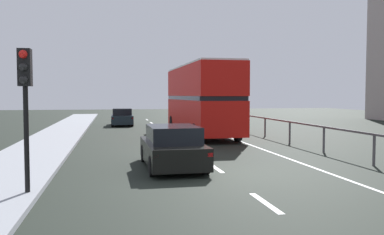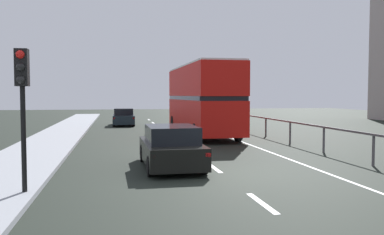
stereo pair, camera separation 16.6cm
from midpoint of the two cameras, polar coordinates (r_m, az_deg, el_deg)
name	(u,v)px [view 2 (the right image)]	position (r m, az deg, el deg)	size (l,w,h in m)	color
ground_plane	(221,174)	(13.34, 4.42, -7.92)	(75.06, 120.00, 0.10)	black
lane_paint_markings	(219,142)	(22.11, 4.04, -3.36)	(3.47, 46.00, 0.01)	silver
bridge_side_railing	(277,123)	(23.50, 11.98, -0.78)	(0.10, 42.00, 1.15)	#4E494C
double_decker_bus_red	(202,98)	(25.71, 1.53, 2.74)	(2.71, 11.03, 4.34)	red
hatchback_car_near	(171,148)	(14.13, -2.61, -4.21)	(1.93, 4.25, 1.46)	black
traffic_signal_pole	(22,85)	(10.67, -22.19, 4.23)	(0.30, 0.42, 3.48)	black
sedan_car_ahead	(124,117)	(34.19, -9.38, 0.04)	(1.78, 4.11, 1.41)	#19252D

